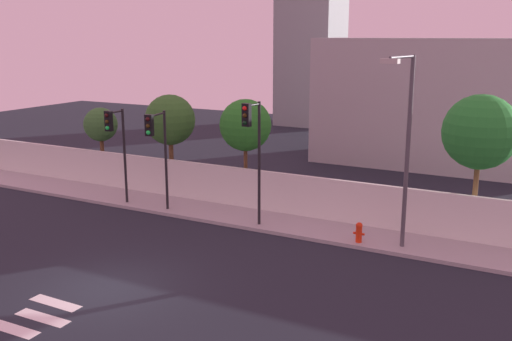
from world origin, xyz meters
name	(u,v)px	position (x,y,z in m)	size (l,w,h in m)	color
ground_plane	(108,288)	(0.00, 0.00, 0.00)	(80.00, 80.00, 0.00)	#1E222C
sidewalk	(236,216)	(0.00, 8.20, 0.07)	(36.00, 2.40, 0.15)	#A5A5A5
perimeter_wall	(249,188)	(0.00, 9.49, 1.05)	(36.00, 0.18, 1.80)	silver
traffic_light_left	(253,138)	(1.45, 7.10, 3.85)	(0.36, 1.12, 5.13)	black
traffic_light_center	(116,136)	(-5.54, 7.01, 3.39)	(0.34, 1.23, 4.44)	black
traffic_light_right	(157,140)	(-3.05, 6.78, 3.45)	(0.49, 1.65, 4.49)	black
street_lamp_curbside	(405,137)	(7.41, 7.46, 4.33)	(0.68, 2.21, 7.05)	#4C4C51
fire_hydrant	(359,232)	(5.88, 7.40, 0.57)	(0.44, 0.26, 0.79)	red
roadside_tree_leftmost	(101,125)	(-9.54, 10.36, 3.16)	(1.81, 1.81, 4.10)	brown
roadside_tree_midleft	(170,120)	(-4.96, 10.36, 3.73)	(2.51, 2.51, 5.01)	brown
roadside_tree_midright	(245,125)	(-0.68, 10.36, 3.78)	(2.41, 2.41, 5.00)	brown
roadside_tree_rightmost	(480,132)	(9.56, 10.36, 4.25)	(2.88, 2.88, 5.70)	brown
low_building_distant	(433,102)	(5.23, 23.49, 3.84)	(13.89, 6.00, 7.69)	#AAAAAA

